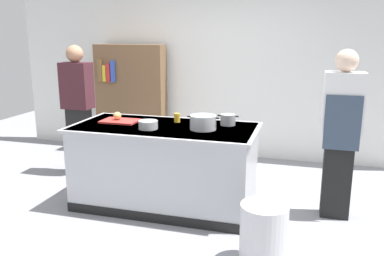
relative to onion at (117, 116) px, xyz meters
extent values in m
plane|color=gray|center=(0.58, -0.07, -0.97)|extent=(10.00, 10.00, 0.00)
cube|color=white|center=(0.58, 2.03, 0.53)|extent=(6.40, 0.12, 3.00)
cube|color=#B7BABF|center=(0.58, -0.07, -0.52)|extent=(1.90, 0.90, 0.90)
cube|color=#B7BABF|center=(0.58, -0.07, -0.08)|extent=(1.98, 0.98, 0.03)
cube|color=black|center=(0.58, -0.53, -0.92)|extent=(1.90, 0.01, 0.10)
cube|color=red|center=(0.04, -0.01, -0.06)|extent=(0.40, 0.28, 0.02)
sphere|color=tan|center=(0.00, 0.00, 0.00)|extent=(0.09, 0.09, 0.09)
cylinder|color=#B7BABF|center=(1.02, -0.10, 0.01)|extent=(0.27, 0.27, 0.15)
cube|color=black|center=(0.87, -0.10, 0.06)|extent=(0.04, 0.02, 0.01)
cube|color=black|center=(1.17, -0.10, 0.06)|extent=(0.04, 0.02, 0.01)
cylinder|color=#99999E|center=(1.23, 0.17, -0.01)|extent=(0.16, 0.16, 0.12)
cube|color=black|center=(1.13, 0.17, 0.04)|extent=(0.04, 0.02, 0.01)
cube|color=black|center=(1.32, 0.17, 0.04)|extent=(0.04, 0.02, 0.01)
cylinder|color=#B7BABF|center=(0.47, -0.24, -0.02)|extent=(0.20, 0.20, 0.09)
cylinder|color=yellow|center=(0.66, 0.15, -0.02)|extent=(0.07, 0.07, 0.10)
cylinder|color=silver|center=(1.76, -0.96, -0.70)|extent=(0.39, 0.39, 0.52)
cube|color=black|center=(2.37, 0.16, -0.52)|extent=(0.28, 0.20, 0.90)
cube|color=white|center=(2.37, 0.16, 0.23)|extent=(0.38, 0.24, 0.60)
sphere|color=beige|center=(2.37, 0.16, 0.64)|extent=(0.22, 0.22, 0.22)
cube|color=#38475B|center=(2.37, 0.04, 0.05)|extent=(0.34, 0.02, 0.54)
cube|color=black|center=(-0.87, 0.60, -0.52)|extent=(0.28, 0.20, 0.90)
cube|color=#431F26|center=(-0.87, 0.60, 0.23)|extent=(0.38, 0.24, 0.60)
sphere|color=#A87A5B|center=(-0.87, 0.60, 0.64)|extent=(0.22, 0.22, 0.22)
cube|color=brown|center=(-0.62, 1.73, -0.12)|extent=(1.10, 0.28, 1.70)
cube|color=brown|center=(-1.06, 1.57, 0.34)|extent=(0.07, 0.03, 0.34)
cube|color=yellow|center=(-0.98, 1.57, 0.30)|extent=(0.05, 0.03, 0.25)
cube|color=red|center=(-0.92, 1.57, 0.31)|extent=(0.06, 0.03, 0.27)
cube|color=#3351B7|center=(-0.83, 1.57, 0.33)|extent=(0.07, 0.03, 0.32)
camera|label=1|loc=(2.02, -3.99, 0.90)|focal=37.48mm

